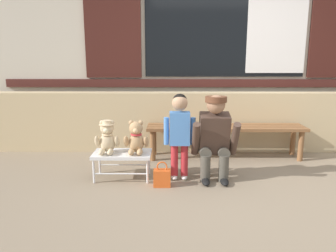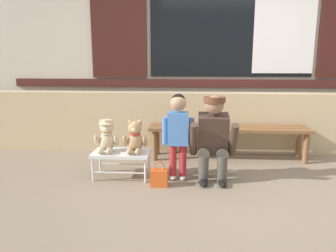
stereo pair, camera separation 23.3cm
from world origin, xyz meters
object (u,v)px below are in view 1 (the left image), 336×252
at_px(child_standing, 180,127).
at_px(handbag_on_ground, 162,177).
at_px(small_display_bench, 122,155).
at_px(teddy_bear_with_hat, 107,137).
at_px(wooden_bench_long, 225,131).
at_px(adult_crouching, 215,137).
at_px(teddy_bear_plain, 136,138).

relative_size(child_standing, handbag_on_ground, 3.52).
height_order(small_display_bench, teddy_bear_with_hat, teddy_bear_with_hat).
xyz_separation_m(wooden_bench_long, adult_crouching, (-0.25, -0.81, 0.11)).
relative_size(wooden_bench_long, teddy_bear_with_hat, 5.78).
bearing_deg(small_display_bench, adult_crouching, -1.04).
distance_m(teddy_bear_plain, adult_crouching, 0.87).
distance_m(adult_crouching, handbag_on_ground, 0.73).
bearing_deg(adult_crouching, small_display_bench, 178.96).
bearing_deg(adult_crouching, child_standing, 179.51).
distance_m(small_display_bench, child_standing, 0.72).
bearing_deg(wooden_bench_long, child_standing, -128.44).
bearing_deg(small_display_bench, wooden_bench_long, 31.71).
relative_size(teddy_bear_with_hat, child_standing, 0.38).
bearing_deg(adult_crouching, wooden_bench_long, 72.93).
xyz_separation_m(wooden_bench_long, teddy_bear_with_hat, (-1.44, -0.79, 0.10)).
relative_size(adult_crouching, handbag_on_ground, 3.49).
xyz_separation_m(teddy_bear_with_hat, child_standing, (0.80, -0.02, 0.12)).
bearing_deg(teddy_bear_with_hat, wooden_bench_long, 28.70).
relative_size(teddy_bear_plain, adult_crouching, 0.38).
xyz_separation_m(teddy_bear_plain, adult_crouching, (0.87, -0.02, 0.02)).
distance_m(teddy_bear_plain, child_standing, 0.50).
xyz_separation_m(wooden_bench_long, child_standing, (-0.64, -0.80, 0.22)).
relative_size(teddy_bear_plain, child_standing, 0.38).
bearing_deg(handbag_on_ground, small_display_bench, 152.84).
height_order(small_display_bench, child_standing, child_standing).
relative_size(wooden_bench_long, handbag_on_ground, 7.72).
bearing_deg(child_standing, adult_crouching, -0.49).
relative_size(small_display_bench, teddy_bear_plain, 1.76).
relative_size(teddy_bear_with_hat, adult_crouching, 0.38).
height_order(small_display_bench, handbag_on_ground, small_display_bench).
distance_m(small_display_bench, adult_crouching, 1.05).
bearing_deg(small_display_bench, teddy_bear_with_hat, 179.23).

